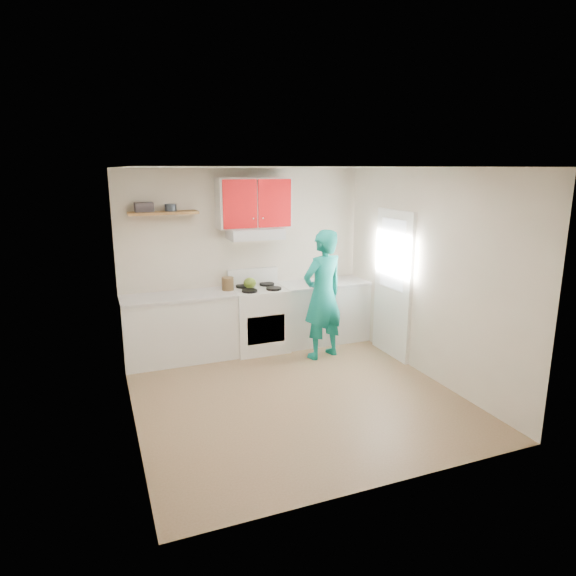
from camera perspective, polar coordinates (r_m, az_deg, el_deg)
name	(u,v)px	position (r m, az deg, el deg)	size (l,w,h in m)	color
floor	(293,394)	(6.00, 0.61, -12.02)	(3.80, 3.80, 0.00)	brown
ceiling	(294,167)	(5.42, 0.68, 13.65)	(3.60, 3.80, 0.04)	white
back_wall	(245,259)	(7.33, -4.99, 3.33)	(3.60, 0.04, 2.60)	beige
front_wall	(386,339)	(3.94, 11.19, -5.79)	(3.60, 0.04, 2.60)	beige
left_wall	(125,302)	(5.18, -18.12, -1.55)	(0.04, 3.80, 2.60)	beige
right_wall	(427,275)	(6.45, 15.62, 1.49)	(0.04, 3.80, 2.60)	beige
door	(393,284)	(7.05, 11.92, 0.41)	(0.05, 0.85, 2.05)	white
door_glass	(393,254)	(6.95, 11.90, 3.80)	(0.01, 0.55, 0.95)	white
counter_left	(180,328)	(7.02, -12.31, -4.53)	(1.52, 0.60, 0.90)	silver
counter_right	(323,312)	(7.65, 4.01, -2.76)	(1.32, 0.60, 0.90)	silver
stove	(259,319)	(7.25, -3.35, -3.58)	(0.76, 0.65, 0.92)	white
range_hood	(255,234)	(7.09, -3.76, 6.24)	(0.76, 0.44, 0.15)	silver
upper_cabinets	(254,203)	(7.10, -3.95, 9.70)	(1.02, 0.33, 0.70)	red
shelf	(163,213)	(6.85, -14.10, 8.35)	(0.90, 0.30, 0.04)	brown
books	(144,207)	(6.84, -16.17, 8.88)	(0.23, 0.17, 0.12)	#3D363B
tin	(171,208)	(6.88, -13.30, 8.96)	(0.15, 0.15, 0.09)	#333D4C
kettle	(250,283)	(7.13, -4.39, 0.58)	(0.18, 0.18, 0.16)	#57701F
crock	(228,285)	(7.05, -6.91, 0.40)	(0.17, 0.17, 0.20)	#4A3820
cutting_board	(307,284)	(7.45, 2.23, 0.47)	(0.33, 0.24, 0.02)	olive
silicone_mat	(340,282)	(7.67, 5.97, 0.74)	(0.29, 0.24, 0.01)	red
person	(323,295)	(6.85, 4.02, -0.78)	(0.66, 0.43, 1.80)	#0E8278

